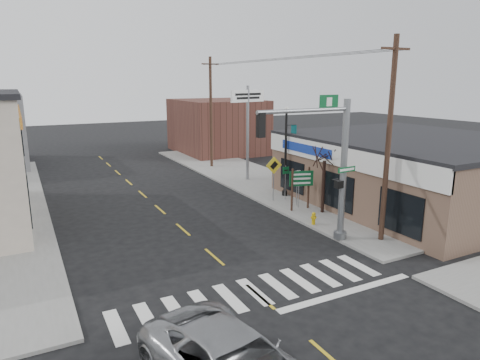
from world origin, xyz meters
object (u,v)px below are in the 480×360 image
traffic_signal_pole (330,157)px  bare_tree (325,151)px  lamp_post (287,145)px  utility_pole_near (389,139)px  guide_sign (301,182)px  dance_center_sign (248,110)px  fire_hydrant (314,218)px  utility_pole_far (211,111)px

traffic_signal_pole → bare_tree: bearing=50.8°
lamp_post → utility_pole_near: size_ratio=0.62×
guide_sign → dance_center_sign: bearing=100.9°
fire_hydrant → dance_center_sign: dance_center_sign is taller
lamp_post → utility_pole_far: utility_pole_far is taller
fire_hydrant → utility_pole_far: (1.65, 17.11, 4.47)m
traffic_signal_pole → bare_tree: (2.69, 3.76, -0.50)m
fire_hydrant → lamp_post: lamp_post is taller
dance_center_sign → bare_tree: size_ratio=1.57×
bare_tree → utility_pole_far: 15.64m
fire_hydrant → lamp_post: size_ratio=0.12×
guide_sign → utility_pole_near: size_ratio=0.27×
guide_sign → fire_hydrant: guide_sign is taller
fire_hydrant → utility_pole_near: bearing=-64.4°
fire_hydrant → lamp_post: (1.96, 5.67, 3.01)m
traffic_signal_pole → fire_hydrant: size_ratio=10.15×
traffic_signal_pole → dance_center_sign: size_ratio=0.96×
traffic_signal_pole → guide_sign: traffic_signal_pole is taller
traffic_signal_pole → dance_center_sign: bearing=74.0°
bare_tree → utility_pole_near: bearing=-92.6°
traffic_signal_pole → dance_center_sign: dance_center_sign is taller
utility_pole_far → dance_center_sign: bearing=-93.4°
fire_hydrant → utility_pole_near: size_ratio=0.07×
guide_sign → dance_center_sign: dance_center_sign is taller
traffic_signal_pole → guide_sign: (1.86, 4.79, -2.42)m
utility_pole_near → fire_hydrant: bearing=116.5°
fire_hydrant → guide_sign: bearing=69.6°
lamp_post → guide_sign: bearing=-103.0°
dance_center_sign → utility_pole_near: size_ratio=0.75×
lamp_post → bare_tree: (-0.19, -4.15, 0.19)m
fire_hydrant → utility_pole_far: 17.76m
dance_center_sign → bare_tree: bearing=-108.5°
traffic_signal_pole → utility_pole_far: 19.53m
bare_tree → utility_pole_far: size_ratio=0.48×
bare_tree → utility_pole_near: size_ratio=0.48×
guide_sign → utility_pole_far: bearing=105.2°
traffic_signal_pole → utility_pole_near: 2.78m
guide_sign → lamp_post: size_ratio=0.43×
fire_hydrant → utility_pole_near: 5.73m
fire_hydrant → lamp_post: 6.72m
traffic_signal_pole → utility_pole_far: bearing=78.8°
traffic_signal_pole → guide_sign: bearing=65.1°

